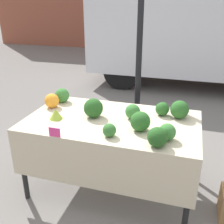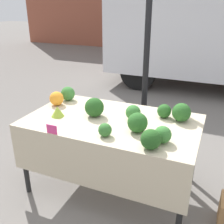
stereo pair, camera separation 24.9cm
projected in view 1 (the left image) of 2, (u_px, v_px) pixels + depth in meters
The scene contains 16 objects.
ground_plane at pixel (112, 186), 2.83m from camera, with size 40.00×40.00×0.00m, color slate.
tent_pole at pixel (139, 44), 3.02m from camera, with size 0.07×0.07×2.78m.
parked_truck at pixel (197, 25), 5.80m from camera, with size 4.94×2.01×2.55m.
market_table at pixel (110, 131), 2.51m from camera, with size 1.66×0.96×0.79m.
orange_cauliflower at pixel (52, 101), 2.79m from camera, with size 0.15×0.15×0.15m.
romanesco_head at pixel (56, 114), 2.53m from camera, with size 0.13×0.13×0.10m.
broccoli_head_0 at pixel (62, 95), 2.94m from camera, with size 0.16×0.16×0.16m.
broccoli_head_1 at pixel (109, 130), 2.19m from camera, with size 0.12×0.12×0.12m.
broccoli_head_2 at pixel (157, 137), 2.03m from camera, with size 0.16×0.16×0.16m.
broccoli_head_3 at pixel (133, 112), 2.53m from camera, with size 0.15×0.15×0.15m.
broccoli_head_4 at pixel (93, 108), 2.55m from camera, with size 0.19×0.19×0.19m.
broccoli_head_5 at pixel (162, 109), 2.60m from camera, with size 0.14×0.14×0.14m.
broccoli_head_6 at pixel (140, 121), 2.28m from camera, with size 0.18×0.18×0.18m.
broccoli_head_7 at pixel (180, 110), 2.53m from camera, with size 0.18×0.18×0.18m.
broccoli_head_8 at pixel (167, 132), 2.14m from camera, with size 0.14×0.14×0.14m.
price_sign at pixel (55, 132), 2.20m from camera, with size 0.10×0.01×0.08m.
Camera 1 is at (0.67, -2.20, 1.84)m, focal length 42.00 mm.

